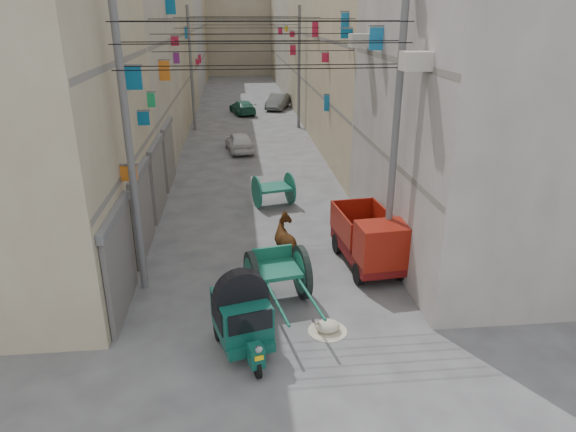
{
  "coord_description": "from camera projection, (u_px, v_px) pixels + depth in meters",
  "views": [
    {
      "loc": [
        -0.76,
        -7.61,
        7.47
      ],
      "look_at": [
        0.67,
        6.5,
        1.87
      ],
      "focal_mm": 32.0,
      "sensor_mm": 36.0,
      "label": 1
    }
  ],
  "objects": [
    {
      "name": "distant_car_grey",
      "position": [
        278.0,
        101.0,
        43.03
      ],
      "size": [
        2.48,
        4.05,
        1.26
      ],
      "primitive_type": "imported",
      "rotation": [
        0.0,
        0.0,
        -0.32
      ],
      "color": "#585D5B",
      "rests_on": "ground"
    },
    {
      "name": "tonga_cart",
      "position": [
        277.0,
        275.0,
        14.09
      ],
      "size": [
        1.87,
        3.55,
        1.52
      ],
      "rotation": [
        0.0,
        0.0,
        0.19
      ],
      "color": "black",
      "rests_on": "ground"
    },
    {
      "name": "ac_units",
      "position": [
        388.0,
        15.0,
        14.56
      ],
      "size": [
        0.7,
        6.55,
        3.35
      ],
      "color": "#B3ADA1",
      "rests_on": "ground"
    },
    {
      "name": "utility_poles",
      "position": [
        251.0,
        93.0,
        24.12
      ],
      "size": [
        7.4,
        22.2,
        8.0
      ],
      "color": "#5C5C5F",
      "rests_on": "ground"
    },
    {
      "name": "ground",
      "position": [
        287.0,
        431.0,
        9.86
      ],
      "size": [
        140.0,
        140.0,
        0.0
      ],
      "primitive_type": "plane",
      "color": "#454548",
      "rests_on": "ground"
    },
    {
      "name": "end_cap_building",
      "position": [
        238.0,
        21.0,
        68.54
      ],
      "size": [
        22.0,
        10.0,
        13.0
      ],
      "primitive_type": "cube",
      "color": "#B1AA8B",
      "rests_on": "ground"
    },
    {
      "name": "mini_truck",
      "position": [
        372.0,
        245.0,
        15.67
      ],
      "size": [
        1.81,
        3.46,
        1.87
      ],
      "rotation": [
        0.0,
        0.0,
        0.1
      ],
      "color": "black",
      "rests_on": "ground"
    },
    {
      "name": "building_row_right",
      "position": [
        346.0,
        28.0,
        39.81
      ],
      "size": [
        8.0,
        62.0,
        14.0
      ],
      "color": "#A5A09B",
      "rests_on": "ground"
    },
    {
      "name": "overhead_cables",
      "position": [
        252.0,
        32.0,
        20.69
      ],
      "size": [
        7.4,
        22.52,
        1.12
      ],
      "color": "black",
      "rests_on": "ground"
    },
    {
      "name": "distant_car_green",
      "position": [
        243.0,
        107.0,
        40.82
      ],
      "size": [
        2.32,
        3.92,
        1.06
      ],
      "primitive_type": "imported",
      "rotation": [
        0.0,
        0.0,
        3.38
      ],
      "color": "#21604C",
      "rests_on": "ground"
    },
    {
      "name": "auto_rickshaw",
      "position": [
        242.0,
        315.0,
        11.98
      ],
      "size": [
        1.64,
        2.31,
        1.57
      ],
      "rotation": [
        0.0,
        0.0,
        0.26
      ],
      "color": "black",
      "rests_on": "ground"
    },
    {
      "name": "feed_sack",
      "position": [
        328.0,
        326.0,
        12.9
      ],
      "size": [
        0.62,
        0.49,
        0.31
      ],
      "primitive_type": "ellipsoid",
      "color": "#BDB89D",
      "rests_on": "ground"
    },
    {
      "name": "building_row_left",
      "position": [
        136.0,
        28.0,
        38.31
      ],
      "size": [
        8.0,
        62.0,
        14.0
      ],
      "color": "tan",
      "rests_on": "ground"
    },
    {
      "name": "distant_car_white",
      "position": [
        239.0,
        142.0,
        29.69
      ],
      "size": [
        1.84,
        3.52,
        1.14
      ],
      "primitive_type": "imported",
      "rotation": [
        0.0,
        0.0,
        3.29
      ],
      "color": "silver",
      "rests_on": "ground"
    },
    {
      "name": "second_cart",
      "position": [
        273.0,
        189.0,
        21.2
      ],
      "size": [
        1.8,
        1.68,
        1.34
      ],
      "rotation": [
        0.0,
        0.0,
        0.25
      ],
      "color": "#145743",
      "rests_on": "ground"
    },
    {
      "name": "signboards",
      "position": [
        249.0,
        91.0,
        28.63
      ],
      "size": [
        8.22,
        40.52,
        5.67
      ],
      "color": "#B81839",
      "rests_on": "ground"
    },
    {
      "name": "horse",
      "position": [
        290.0,
        242.0,
        16.12
      ],
      "size": [
        1.31,
        1.99,
        1.54
      ],
      "primitive_type": "imported",
      "rotation": [
        0.0,
        0.0,
        3.43
      ],
      "color": "brown",
      "rests_on": "ground"
    },
    {
      "name": "shutters_left",
      "position": [
        151.0,
        191.0,
        18.54
      ],
      "size": [
        0.18,
        14.4,
        2.88
      ],
      "color": "#545359",
      "rests_on": "ground"
    }
  ]
}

